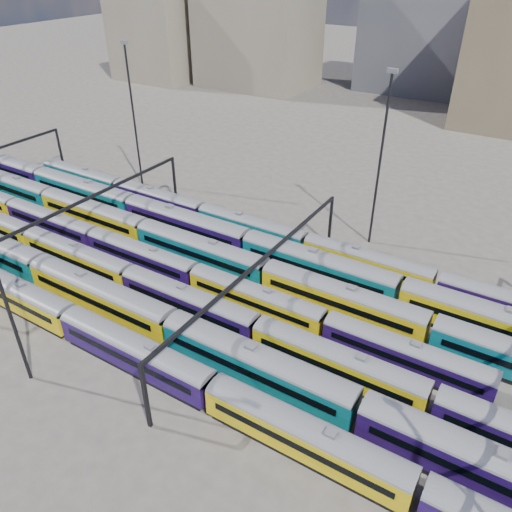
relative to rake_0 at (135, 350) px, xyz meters
The scene contains 12 objects.
ground 15.65m from the rake_0, 103.68° to the left, with size 500.00×500.00×0.00m, color #463F3B.
rake_0 is the anchor object (origin of this frame).
rake_1 11.53m from the rake_0, 154.29° to the left, with size 111.16×3.25×5.49m.
rake_2 10.03m from the rake_0, 94.55° to the left, with size 97.06×2.85×4.78m.
rake_3 27.02m from the rake_0, 146.27° to the left, with size 111.97×2.73×4.59m.
rake_4 26.39m from the rake_0, 130.72° to the left, with size 127.83×3.12×5.25m.
rake_5 34.97m from the rake_0, 134.37° to the left, with size 134.17×3.27×5.52m.
rake_6 30.40m from the rake_0, 80.72° to the left, with size 111.87×2.73×4.58m.
gantry_1 28.32m from the rake_0, 147.62° to the left, with size 0.35×40.35×8.03m.
gantry_2 16.82m from the rake_0, 67.06° to the left, with size 0.35×40.35×8.03m.
mast_1 51.29m from the rake_0, 132.29° to the left, with size 1.40×0.50×25.60m.
mast_3 42.18m from the rake_0, 73.78° to the left, with size 1.40×0.50×25.60m.
Camera 1 is at (35.32, -41.63, 38.82)m, focal length 35.00 mm.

